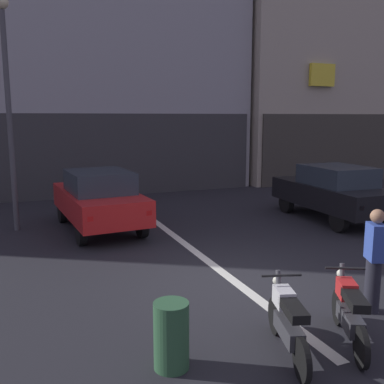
{
  "coord_description": "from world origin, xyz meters",
  "views": [
    {
      "loc": [
        -3.63,
        -6.95,
        3.07
      ],
      "look_at": [
        -0.07,
        2.0,
        1.4
      ],
      "focal_mm": 40.65,
      "sensor_mm": 36.0,
      "label": 1
    }
  ],
  "objects_px": {
    "car_black_parked_kerbside": "(334,191)",
    "car_red_crossing_near": "(99,198)",
    "motorcycle_white_row_leftmost": "(287,321)",
    "motorcycle_red_row_left_mid": "(349,311)",
    "person_by_motorcycles": "(374,260)",
    "trash_bin": "(171,335)",
    "street_lamp": "(7,90)"
  },
  "relations": [
    {
      "from": "car_black_parked_kerbside",
      "to": "car_red_crossing_near",
      "type": "bearing_deg",
      "value": 168.3
    },
    {
      "from": "car_red_crossing_near",
      "to": "motorcycle_red_row_left_mid",
      "type": "distance_m",
      "value": 7.7
    },
    {
      "from": "motorcycle_white_row_leftmost",
      "to": "person_by_motorcycles",
      "type": "xyz_separation_m",
      "value": [
        1.97,
        0.57,
        0.4
      ]
    },
    {
      "from": "motorcycle_red_row_left_mid",
      "to": "person_by_motorcycles",
      "type": "height_order",
      "value": "person_by_motorcycles"
    },
    {
      "from": "motorcycle_white_row_leftmost",
      "to": "street_lamp",
      "type": "bearing_deg",
      "value": 111.99
    },
    {
      "from": "street_lamp",
      "to": "trash_bin",
      "type": "xyz_separation_m",
      "value": [
        1.78,
        -7.87,
        -3.34
      ]
    },
    {
      "from": "car_red_crossing_near",
      "to": "car_black_parked_kerbside",
      "type": "height_order",
      "value": "same"
    },
    {
      "from": "street_lamp",
      "to": "trash_bin",
      "type": "distance_m",
      "value": 8.74
    },
    {
      "from": "street_lamp",
      "to": "motorcycle_red_row_left_mid",
      "type": "xyz_separation_m",
      "value": [
        4.23,
        -8.2,
        -3.31
      ]
    },
    {
      "from": "car_black_parked_kerbside",
      "to": "trash_bin",
      "type": "distance_m",
      "value": 9.09
    },
    {
      "from": "person_by_motorcycles",
      "to": "street_lamp",
      "type": "bearing_deg",
      "value": 124.8
    },
    {
      "from": "street_lamp",
      "to": "motorcycle_red_row_left_mid",
      "type": "height_order",
      "value": "street_lamp"
    },
    {
      "from": "car_red_crossing_near",
      "to": "street_lamp",
      "type": "height_order",
      "value": "street_lamp"
    },
    {
      "from": "person_by_motorcycles",
      "to": "trash_bin",
      "type": "height_order",
      "value": "person_by_motorcycles"
    },
    {
      "from": "car_red_crossing_near",
      "to": "street_lamp",
      "type": "distance_m",
      "value": 3.67
    },
    {
      "from": "motorcycle_white_row_leftmost",
      "to": "motorcycle_red_row_left_mid",
      "type": "distance_m",
      "value": 0.95
    },
    {
      "from": "person_by_motorcycles",
      "to": "trash_bin",
      "type": "distance_m",
      "value": 3.51
    },
    {
      "from": "person_by_motorcycles",
      "to": "trash_bin",
      "type": "bearing_deg",
      "value": -174.84
    },
    {
      "from": "car_red_crossing_near",
      "to": "motorcycle_white_row_leftmost",
      "type": "height_order",
      "value": "car_red_crossing_near"
    },
    {
      "from": "motorcycle_white_row_leftmost",
      "to": "trash_bin",
      "type": "distance_m",
      "value": 1.52
    },
    {
      "from": "street_lamp",
      "to": "motorcycle_white_row_leftmost",
      "type": "xyz_separation_m",
      "value": [
        3.28,
        -8.13,
        -3.31
      ]
    },
    {
      "from": "motorcycle_red_row_left_mid",
      "to": "trash_bin",
      "type": "relative_size",
      "value": 1.8
    },
    {
      "from": "car_red_crossing_near",
      "to": "motorcycle_white_row_leftmost",
      "type": "distance_m",
      "value": 7.43
    },
    {
      "from": "car_red_crossing_near",
      "to": "trash_bin",
      "type": "height_order",
      "value": "car_red_crossing_near"
    },
    {
      "from": "car_black_parked_kerbside",
      "to": "motorcycle_white_row_leftmost",
      "type": "distance_m",
      "value": 8.16
    },
    {
      "from": "street_lamp",
      "to": "motorcycle_white_row_leftmost",
      "type": "relative_size",
      "value": 3.77
    },
    {
      "from": "trash_bin",
      "to": "car_red_crossing_near",
      "type": "bearing_deg",
      "value": 87.21
    },
    {
      "from": "street_lamp",
      "to": "person_by_motorcycles",
      "type": "bearing_deg",
      "value": -55.2
    },
    {
      "from": "street_lamp",
      "to": "motorcycle_white_row_leftmost",
      "type": "bearing_deg",
      "value": -68.01
    },
    {
      "from": "motorcycle_white_row_leftmost",
      "to": "trash_bin",
      "type": "bearing_deg",
      "value": 170.21
    },
    {
      "from": "car_black_parked_kerbside",
      "to": "trash_bin",
      "type": "xyz_separation_m",
      "value": [
        -7.1,
        -5.66,
        -0.46
      ]
    },
    {
      "from": "car_black_parked_kerbside",
      "to": "motorcycle_white_row_leftmost",
      "type": "bearing_deg",
      "value": -133.37
    }
  ]
}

